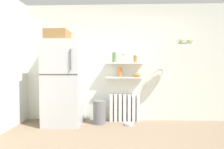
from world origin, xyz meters
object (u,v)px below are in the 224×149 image
at_px(shelf_bowl, 137,75).
at_px(pet_food_bowl, 129,124).
at_px(storage_jar_2, 135,59).
at_px(vase, 120,72).
at_px(hanging_fruit_basket, 184,42).
at_px(trash_bin, 99,112).
at_px(refrigerator, 63,80).
at_px(radiator, 125,108).
at_px(storage_jar_0, 114,57).
at_px(storage_jar_1, 125,58).

height_order(shelf_bowl, pet_food_bowl, shelf_bowl).
bearing_deg(pet_food_bowl, storage_jar_2, 60.84).
height_order(storage_jar_2, vase, storage_jar_2).
bearing_deg(shelf_bowl, pet_food_bowl, -125.84).
bearing_deg(vase, hanging_fruit_basket, -11.22).
bearing_deg(trash_bin, refrigerator, -176.29).
relative_size(vase, pet_food_bowl, 1.13).
height_order(radiator, pet_food_bowl, radiator).
bearing_deg(storage_jar_0, trash_bin, -151.92).
distance_m(storage_jar_0, pet_food_bowl, 1.45).
bearing_deg(shelf_bowl, vase, 180.00).
xyz_separation_m(vase, shelf_bowl, (0.38, 0.00, -0.07)).
bearing_deg(vase, radiator, 16.02).
bearing_deg(radiator, storage_jar_0, -172.49).
xyz_separation_m(radiator, storage_jar_2, (0.23, -0.03, 1.09)).
height_order(shelf_bowl, hanging_fruit_basket, hanging_fruit_basket).
height_order(shelf_bowl, trash_bin, shelf_bowl).
distance_m(storage_jar_0, vase, 0.35).
height_order(storage_jar_0, pet_food_bowl, storage_jar_0).
xyz_separation_m(trash_bin, pet_food_bowl, (0.62, -0.10, -0.22)).
bearing_deg(trash_bin, hanging_fruit_basket, -2.88).
relative_size(radiator, shelf_bowl, 3.76).
bearing_deg(vase, shelf_bowl, 0.00).
height_order(storage_jar_1, vase, storage_jar_1).
relative_size(refrigerator, storage_jar_1, 10.40).
height_order(vase, pet_food_bowl, vase).
bearing_deg(storage_jar_0, radiator, 7.51).
relative_size(storage_jar_1, trash_bin, 0.39).
height_order(radiator, storage_jar_2, storage_jar_2).
relative_size(storage_jar_1, pet_food_bowl, 1.00).
bearing_deg(hanging_fruit_basket, shelf_bowl, 164.37).
xyz_separation_m(storage_jar_0, storage_jar_1, (0.23, 0.00, -0.02)).
height_order(storage_jar_2, trash_bin, storage_jar_2).
xyz_separation_m(refrigerator, hanging_fruit_basket, (2.48, -0.04, 0.79)).
height_order(refrigerator, vase, refrigerator).
distance_m(radiator, trash_bin, 0.58).
xyz_separation_m(shelf_bowl, hanging_fruit_basket, (0.91, -0.26, 0.69)).
height_order(storage_jar_2, pet_food_bowl, storage_jar_2).
height_order(vase, shelf_bowl, vase).
bearing_deg(hanging_fruit_basket, pet_food_bowl, -179.41).
distance_m(storage_jar_1, shelf_bowl, 0.46).
bearing_deg(storage_jar_1, storage_jar_2, -0.00).
bearing_deg(trash_bin, vase, 21.01).
bearing_deg(storage_jar_2, storage_jar_0, 180.00).
xyz_separation_m(storage_jar_2, hanging_fruit_basket, (0.96, -0.26, 0.33)).
bearing_deg(hanging_fruit_basket, refrigerator, 179.11).
distance_m(radiator, storage_jar_1, 1.10).
bearing_deg(refrigerator, hanging_fruit_basket, -0.89).
xyz_separation_m(storage_jar_0, hanging_fruit_basket, (1.41, -0.26, 0.30)).
xyz_separation_m(refrigerator, storage_jar_0, (1.07, 0.22, 0.49)).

